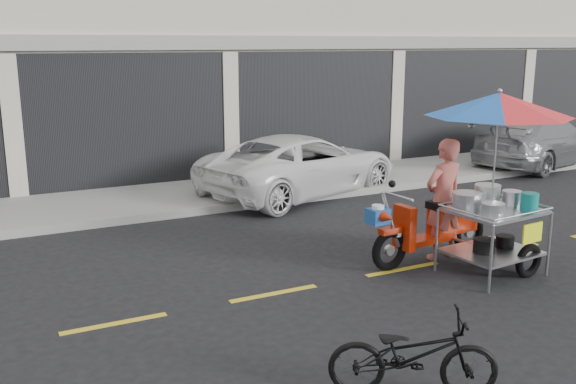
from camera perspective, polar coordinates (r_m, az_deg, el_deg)
name	(u,v)px	position (r m, az deg, el deg)	size (l,w,h in m)	color
ground	(402,269)	(9.21, 10.14, -6.79)	(90.00, 90.00, 0.00)	black
sidewalk	(249,187)	(13.80, -3.51, 0.46)	(45.00, 3.00, 0.15)	gray
shophouse_block	(267,2)	(19.29, -1.85, 16.54)	(36.00, 8.11, 10.40)	beige
centerline	(402,269)	(9.21, 10.14, -6.77)	(42.00, 0.10, 0.01)	gold
white_pickup	(301,165)	(13.34, 1.19, 2.46)	(2.08, 4.52, 1.26)	white
silver_pickup	(541,141)	(17.61, 21.60, 4.20)	(1.79, 4.41, 1.28)	#98999E
near_bicycle	(413,355)	(6.01, 11.04, -14.01)	(0.53, 1.51, 0.79)	black
food_vendor_rig	(476,156)	(9.15, 16.39, 3.06)	(2.66, 2.12, 2.53)	black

